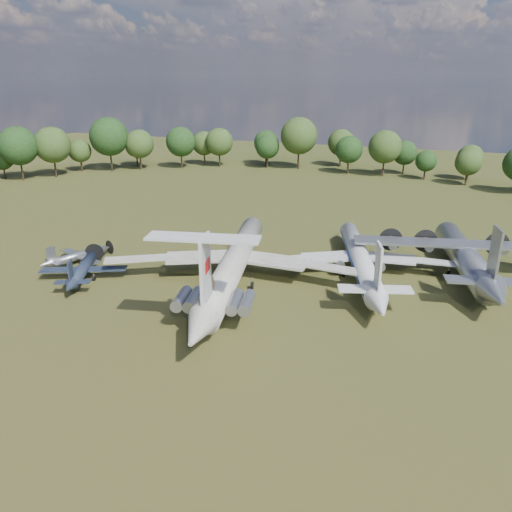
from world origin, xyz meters
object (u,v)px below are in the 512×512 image
at_px(an12_transport, 464,261).
at_px(small_prop_west, 83,272).
at_px(tu104_jet, 360,262).
at_px(person_on_il62, 212,283).
at_px(small_prop_northwest, 78,258).
at_px(il62_airliner, 234,267).

xyz_separation_m(an12_transport, small_prop_west, (-51.55, -21.51, -1.14)).
xyz_separation_m(tu104_jet, person_on_il62, (-13.11, -22.70, 3.68)).
bearing_deg(small_prop_west, an12_transport, -2.34).
height_order(tu104_jet, small_prop_northwest, tu104_jet).
xyz_separation_m(il62_airliner, person_on_il62, (3.04, -13.22, 3.24)).
height_order(il62_airliner, small_prop_northwest, il62_airliner).
relative_size(il62_airliner, small_prop_northwest, 3.77).
height_order(an12_transport, person_on_il62, person_on_il62).
bearing_deg(person_on_il62, tu104_jet, -155.70).
bearing_deg(an12_transport, tu104_jet, -172.90).
bearing_deg(an12_transport, il62_airliner, -167.08).
bearing_deg(an12_transport, person_on_il62, -147.36).
bearing_deg(small_prop_west, il62_airliner, -6.96).
distance_m(tu104_jet, person_on_il62, 26.48).
xyz_separation_m(tu104_jet, small_prop_northwest, (-42.28, -11.10, -1.02)).
height_order(il62_airliner, an12_transport, il62_airliner).
height_order(tu104_jet, person_on_il62, person_on_il62).
bearing_deg(tu104_jet, an12_transport, 2.21).
distance_m(small_prop_west, small_prop_northwest, 7.35).
bearing_deg(tu104_jet, il62_airliner, -167.19).
relative_size(an12_transport, small_prop_northwest, 2.75).
relative_size(small_prop_west, person_on_il62, 10.20).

